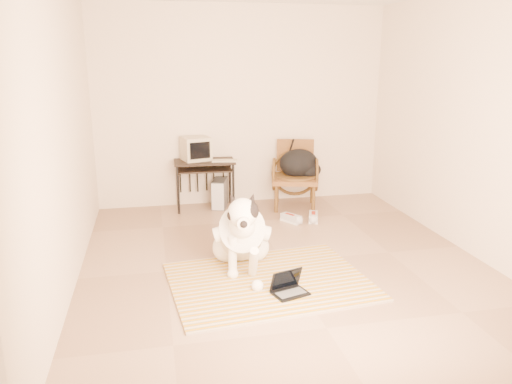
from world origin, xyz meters
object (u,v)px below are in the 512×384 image
object	(u,v)px
laptop	(289,287)
pc_tower	(220,193)
crt_monitor	(196,148)
rattan_chair	(295,174)
dog	(242,235)
computer_desk	(205,168)
backpack	(301,165)

from	to	relation	value
laptop	pc_tower	size ratio (longest dim) A/B	0.78
crt_monitor	rattan_chair	size ratio (longest dim) A/B	0.47
crt_monitor	rattan_chair	world-z (taller)	crt_monitor
dog	laptop	xyz separation A→B (m)	(0.30, -0.64, -0.27)
rattan_chair	crt_monitor	bearing A→B (deg)	170.38
crt_monitor	computer_desk	bearing A→B (deg)	-38.01
pc_tower	backpack	bearing A→B (deg)	-11.64
rattan_chair	backpack	size ratio (longest dim) A/B	1.63
crt_monitor	backpack	world-z (taller)	crt_monitor
dog	rattan_chair	size ratio (longest dim) A/B	1.34
dog	crt_monitor	distance (m)	2.21
crt_monitor	backpack	size ratio (longest dim) A/B	0.76
crt_monitor	rattan_chair	xyz separation A→B (m)	(1.33, -0.22, -0.37)
dog	computer_desk	world-z (taller)	dog
laptop	pc_tower	distance (m)	2.77
dog	rattan_chair	distance (m)	2.21
laptop	crt_monitor	xyz separation A→B (m)	(-0.53, 2.79, 0.75)
computer_desk	crt_monitor	xyz separation A→B (m)	(-0.10, 0.08, 0.25)
laptop	backpack	world-z (taller)	backpack
dog	backpack	world-z (taller)	dog
computer_desk	crt_monitor	size ratio (longest dim) A/B	1.95
laptop	computer_desk	xyz separation A→B (m)	(-0.43, 2.71, 0.50)
dog	computer_desk	xyz separation A→B (m)	(-0.13, 2.07, 0.23)
laptop	rattan_chair	distance (m)	2.71
backpack	laptop	bearing A→B (deg)	-108.80
dog	backpack	xyz separation A→B (m)	(1.16, 1.89, 0.25)
pc_tower	crt_monitor	bearing A→B (deg)	173.83
pc_tower	laptop	bearing A→B (deg)	-85.38
rattan_chair	backpack	xyz separation A→B (m)	(0.07, -0.03, 0.14)
pc_tower	rattan_chair	xyz separation A→B (m)	(1.02, -0.19, 0.26)
dog	backpack	size ratio (longest dim) A/B	2.18
dog	rattan_chair	world-z (taller)	rattan_chair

